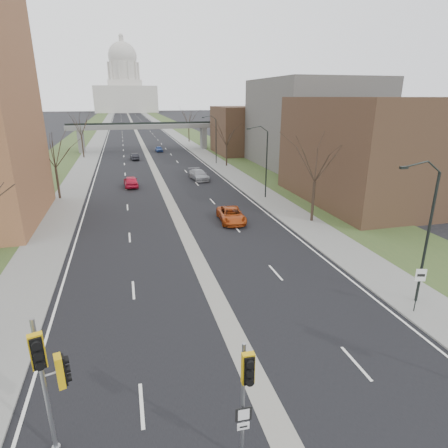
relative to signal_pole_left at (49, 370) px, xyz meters
name	(u,v)px	position (x,y,z in m)	size (l,w,h in m)	color
ground	(274,419)	(7.81, -0.53, -3.58)	(700.00, 700.00, 0.00)	black
road_surface	(135,128)	(7.81, 149.47, -3.58)	(20.00, 600.00, 0.01)	black
median_strip	(135,128)	(7.81, 149.47, -3.58)	(1.20, 600.00, 0.02)	gray
sidewalk_right	(164,127)	(19.81, 149.47, -3.52)	(4.00, 600.00, 0.12)	gray
sidewalk_left	(104,128)	(-4.19, 149.47, -3.52)	(4.00, 600.00, 0.12)	gray
grass_verge_right	(179,127)	(25.81, 149.47, -3.53)	(8.00, 600.00, 0.10)	#2A431F
grass_verge_left	(88,129)	(-10.19, 149.47, -3.53)	(8.00, 600.00, 0.10)	#2A431F
commercial_block_near	(376,150)	(31.81, 27.47, 2.42)	(16.00, 20.00, 12.00)	#453220
commercial_block_mid	(312,123)	(35.81, 51.47, 3.92)	(18.00, 22.00, 15.00)	#5E5B56
commercial_block_far	(248,130)	(29.81, 69.47, 1.42)	(14.00, 14.00, 10.00)	#453220
pedestrian_bridge	(144,129)	(7.81, 79.47, 1.26)	(34.00, 3.00, 6.45)	slate
capitol	(125,88)	(7.81, 319.47, 15.02)	(48.00, 42.00, 55.75)	beige
streetlight_near	(424,194)	(18.79, 5.47, 3.37)	(2.61, 0.20, 8.70)	black
streetlight_mid	(261,142)	(18.79, 31.47, 3.37)	(2.61, 0.20, 8.70)	black
streetlight_far	(212,126)	(18.79, 57.47, 3.37)	(2.61, 0.20, 8.70)	black
tree_left_b	(53,148)	(-5.19, 37.47, 2.65)	(6.75, 6.75, 8.81)	#382B21
tree_left_c	(80,123)	(-5.19, 71.47, 3.46)	(7.65, 7.65, 9.99)	#382B21
tree_right_a	(317,156)	(20.81, 21.47, 3.05)	(7.20, 7.20, 9.40)	#382B21
tree_right_b	(227,134)	(20.81, 54.47, 2.24)	(6.30, 6.30, 8.22)	#382B21
tree_right_c	(188,116)	(20.81, 94.47, 3.46)	(7.65, 7.65, 9.99)	#382B21
signal_pole_left	(49,370)	(0.00, 0.00, 0.00)	(0.92, 1.17, 5.47)	gray
signal_pole_median	(246,388)	(6.06, -2.14, -0.23)	(0.56, 0.78, 4.82)	gray
speed_limit_sign	(419,282)	(18.62, 4.49, -1.59)	(0.57, 0.21, 2.73)	black
car_left_near	(131,181)	(3.54, 42.03, -2.80)	(1.84, 4.58, 1.56)	red
car_left_far	(135,157)	(4.89, 66.15, -2.93)	(1.37, 3.94, 1.30)	black
car_right_near	(231,215)	(12.91, 23.53, -2.87)	(2.37, 5.14, 1.43)	#AA3F12
car_right_mid	(199,175)	(13.66, 44.25, -2.82)	(2.14, 5.25, 1.52)	gray
car_right_far	(159,149)	(10.77, 76.82, -2.95)	(1.49, 3.71, 1.26)	navy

